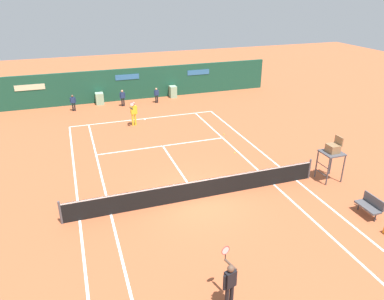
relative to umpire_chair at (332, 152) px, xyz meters
name	(u,v)px	position (x,y,z in m)	size (l,w,h in m)	color
ground_plane	(194,192)	(-6.87, 1.00, -1.54)	(80.00, 80.00, 0.01)	#B25633
tennis_net	(198,189)	(-6.87, 0.43, -1.04)	(12.10, 0.10, 1.07)	#4C4C51
sponsor_back_wall	(130,85)	(-6.86, 17.40, -0.25)	(25.00, 1.02, 2.67)	#194C38
umpire_chair	(332,152)	(0.00, 0.00, 0.00)	(1.00, 1.00, 2.32)	#47474C
player_bench	(370,205)	(-0.40, -3.20, -1.04)	(0.54, 1.12, 0.88)	#38383D
player_on_baseline	(134,112)	(-7.83, 10.97, -0.54)	(0.59, 0.74, 1.88)	yellow
player_near_side	(230,281)	(-8.08, -5.68, -0.61)	(0.51, 0.76, 1.81)	black
ball_kid_left_post	(73,102)	(-11.69, 15.71, -0.80)	(0.43, 0.18, 1.29)	black
ball_kid_right_post	(157,94)	(-5.03, 15.71, -0.82)	(0.42, 0.19, 1.27)	black
ball_kid_centre_post	(123,97)	(-7.84, 15.71, -0.77)	(0.45, 0.19, 1.34)	black
tennis_ball_mid_court	(224,134)	(-2.57, 7.30, -1.51)	(0.07, 0.07, 0.07)	#CCE033
tennis_ball_by_sideline	(235,153)	(-3.14, 4.41, -1.51)	(0.07, 0.07, 0.07)	#CCE033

